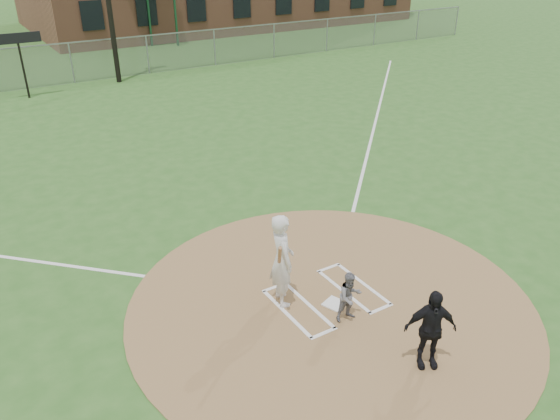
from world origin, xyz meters
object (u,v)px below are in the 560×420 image
catcher (350,297)px  umpire (430,329)px  batter_at_plate (282,260)px  home_plate (334,304)px

catcher → umpire: size_ratio=0.68×
umpire → catcher: bearing=131.7°
umpire → batter_at_plate: bearing=141.7°
home_plate → batter_at_plate: (-0.86, 0.68, 1.00)m
catcher → umpire: umpire is taller
catcher → umpire: (0.37, -1.73, 0.25)m
catcher → batter_at_plate: batter_at_plate is taller
home_plate → catcher: bearing=-95.1°
home_plate → catcher: catcher is taller
umpire → batter_at_plate: (-1.19, 2.93, 0.23)m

